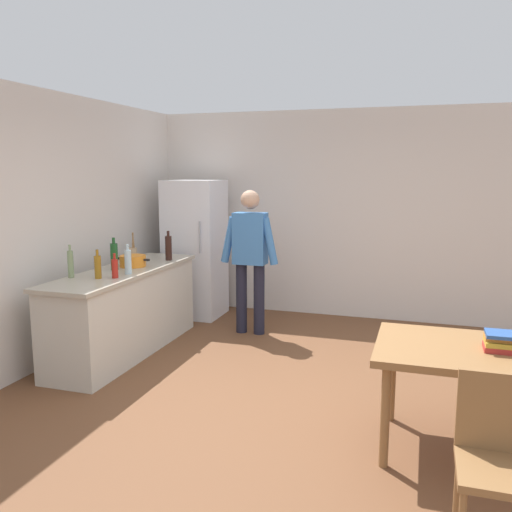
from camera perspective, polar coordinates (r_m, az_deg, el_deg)
The scene contains 17 objects.
ground_plane at distance 4.54m, azimuth 3.59°, elevation -15.96°, with size 14.00×14.00×0.00m, color brown.
wall_back at distance 7.08m, azimuth 9.68°, elevation 4.38°, with size 6.40×0.12×2.70m, color silver.
wall_left at distance 5.54m, azimuth -22.76°, elevation 2.50°, with size 0.12×5.60×2.70m, color silver.
kitchen_counter at distance 5.83m, azimuth -13.84°, elevation -5.73°, with size 0.64×2.20×0.90m.
refrigerator at distance 7.08m, azimuth -6.53°, elevation 0.79°, with size 0.70×0.67×1.80m.
person at distance 6.22m, azimuth -0.64°, elevation 0.41°, with size 0.70×0.22×1.70m.
dining_table at distance 3.91m, azimuth 23.16°, elevation -10.24°, with size 1.40×0.90×0.75m.
chair at distance 3.08m, azimuth 24.70°, elevation -18.55°, with size 0.42×0.42×0.91m.
cooking_pot at distance 5.88m, azimuth -13.07°, elevation -0.52°, with size 0.40×0.28×0.12m.
utensil_jar at distance 6.31m, azimuth -13.13°, elevation 0.31°, with size 0.11×0.11×0.32m.
bottle_oil_amber at distance 5.30m, azimuth -16.59°, elevation -1.09°, with size 0.06×0.06×0.28m.
bottle_sauce_red at distance 5.29m, azimuth -14.89°, elevation -1.26°, with size 0.06×0.06×0.24m.
bottle_water_clear at distance 5.45m, azimuth -13.56°, elevation -0.58°, with size 0.07×0.07×0.30m.
bottle_vinegar_tall at distance 5.42m, azimuth -19.25°, elevation -0.79°, with size 0.06×0.06×0.32m.
bottle_wine_dark at distance 6.20m, azimuth -9.36°, elevation 0.89°, with size 0.08×0.08×0.34m.
bottle_wine_green at distance 5.70m, azimuth -14.95°, elevation -0.02°, with size 0.08×0.08×0.34m.
book_stack at distance 3.89m, azimuth 24.95°, elevation -8.37°, with size 0.26×0.21×0.13m.
Camera 1 is at (0.99, -3.99, 1.92)m, focal length 37.33 mm.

